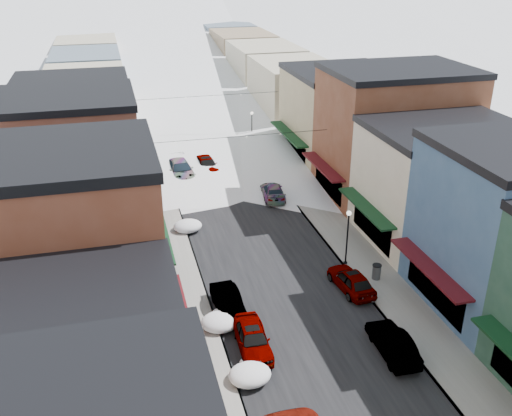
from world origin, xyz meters
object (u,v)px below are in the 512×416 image
car_silver_sedan (253,338)px  streetlamp_near (348,231)px  trash_can (377,272)px  car_dark_hatch (228,302)px  car_green_sedan (393,343)px

car_silver_sedan → streetlamp_near: bearing=43.1°
trash_can → streetlamp_near: 3.41m
car_dark_hatch → trash_can: (10.48, 1.12, -0.01)m
car_silver_sedan → car_dark_hatch: car_silver_sedan is taller
car_silver_sedan → streetlamp_near: size_ratio=1.06×
trash_can → streetlamp_near: (-1.22, 2.43, 2.06)m
trash_can → streetlamp_near: bearing=116.7°
car_silver_sedan → car_green_sedan: bearing=-14.6°
car_silver_sedan → streetlamp_near: 11.62m
car_green_sedan → car_dark_hatch: bearing=-36.1°
car_silver_sedan → trash_can: size_ratio=4.11×
car_dark_hatch → streetlamp_near: size_ratio=1.03×
car_green_sedan → trash_can: 7.72m
car_green_sedan → streetlamp_near: streetlamp_near is taller
trash_can → car_green_sedan: bearing=-108.9°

